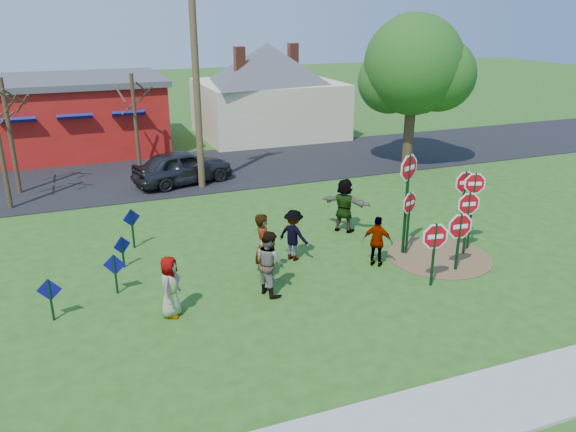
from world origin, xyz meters
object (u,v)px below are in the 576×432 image
(person_b, at_px, (264,247))
(leafy_tree, at_px, (416,70))
(stop_sign_c, at_px, (474,193))
(stop_sign_d, at_px, (464,189))
(stop_sign_b, at_px, (408,179))
(person_a, at_px, (170,287))
(suv, at_px, (183,167))
(stop_sign_a, at_px, (435,241))
(utility_pole, at_px, (196,73))

(person_b, relative_size, leafy_tree, 0.28)
(person_b, bearing_deg, stop_sign_c, -77.00)
(stop_sign_d, xyz_separation_m, person_b, (-6.69, 0.00, -0.93))
(stop_sign_b, height_order, leafy_tree, leafy_tree)
(stop_sign_b, bearing_deg, person_a, 165.80)
(person_a, bearing_deg, stop_sign_d, -54.24)
(stop_sign_b, relative_size, stop_sign_d, 1.27)
(stop_sign_b, bearing_deg, stop_sign_c, -35.43)
(person_b, height_order, suv, person_b)
(stop_sign_b, xyz_separation_m, stop_sign_d, (2.04, -0.10, -0.54))
(stop_sign_a, relative_size, person_b, 1.00)
(stop_sign_d, height_order, person_a, stop_sign_d)
(stop_sign_a, distance_m, stop_sign_d, 3.28)
(stop_sign_c, distance_m, leafy_tree, 10.36)
(stop_sign_c, bearing_deg, stop_sign_a, -127.85)
(stop_sign_d, relative_size, person_b, 1.34)
(stop_sign_b, distance_m, stop_sign_c, 2.25)
(person_b, bearing_deg, stop_sign_d, -73.95)
(stop_sign_a, height_order, stop_sign_c, stop_sign_c)
(stop_sign_b, bearing_deg, person_b, 157.92)
(stop_sign_a, relative_size, stop_sign_d, 0.75)
(suv, xyz_separation_m, utility_pole, (0.62, -0.83, 4.06))
(stop_sign_d, height_order, person_b, stop_sign_d)
(stop_sign_a, xyz_separation_m, stop_sign_b, (0.43, 2.16, 1.12))
(person_b, bearing_deg, suv, 17.88)
(stop_sign_b, bearing_deg, leafy_tree, 33.32)
(person_b, distance_m, utility_pole, 10.00)
(stop_sign_d, xyz_separation_m, suv, (-7.01, 10.05, -1.14))
(person_a, relative_size, utility_pole, 0.17)
(person_b, height_order, utility_pole, utility_pole)
(person_a, xyz_separation_m, person_b, (2.82, 1.09, 0.19))
(stop_sign_a, distance_m, utility_pole, 12.45)
(stop_sign_c, xyz_separation_m, person_a, (-9.59, -0.73, -1.09))
(person_a, xyz_separation_m, suv, (2.50, 11.14, -0.02))
(person_a, bearing_deg, stop_sign_c, -56.43)
(stop_sign_b, xyz_separation_m, suv, (-4.97, 9.96, -1.68))
(stop_sign_d, height_order, utility_pole, utility_pole)
(stop_sign_b, distance_m, leafy_tree, 10.79)
(stop_sign_b, xyz_separation_m, utility_pole, (-4.34, 9.13, 2.38))
(stop_sign_b, bearing_deg, stop_sign_d, -25.97)
(stop_sign_c, bearing_deg, suv, 142.73)
(stop_sign_c, relative_size, suv, 0.61)
(suv, bearing_deg, stop_sign_a, -173.68)
(stop_sign_d, relative_size, suv, 0.61)
(stop_sign_a, bearing_deg, stop_sign_b, 88.29)
(leafy_tree, bearing_deg, stop_sign_c, -111.77)
(stop_sign_a, bearing_deg, utility_pole, 118.74)
(stop_sign_b, xyz_separation_m, stop_sign_c, (2.12, -0.46, -0.57))
(person_b, bearing_deg, stop_sign_b, -72.77)
(stop_sign_d, bearing_deg, utility_pole, 124.37)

